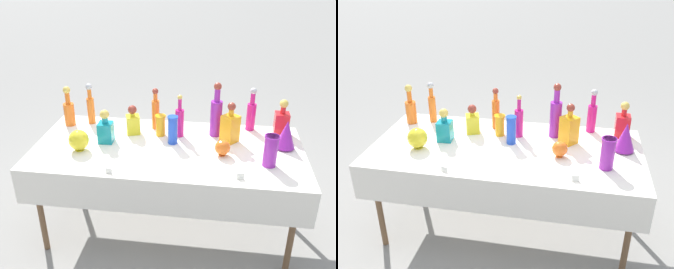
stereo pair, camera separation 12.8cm
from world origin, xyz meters
TOP-DOWN VIEW (x-y plane):
  - ground_plane at (0.00, 0.00)m, footprint 40.00×40.00m
  - display_table at (0.00, -0.03)m, footprint 1.98×0.94m
  - tall_bottle_0 at (-0.14, 0.31)m, footprint 0.06×0.06m
  - tall_bottle_1 at (0.34, 0.25)m, footprint 0.09×0.09m
  - tall_bottle_2 at (0.06, 0.19)m, footprint 0.07×0.07m
  - tall_bottle_3 at (-0.69, 0.34)m, footprint 0.06×0.06m
  - tall_bottle_4 at (0.62, 0.39)m, footprint 0.07×0.07m
  - tall_bottle_5 at (-0.86, 0.28)m, footprint 0.09×0.09m
  - square_decanter_0 at (0.45, 0.15)m, footprint 0.15×0.15m
  - square_decanter_1 at (0.85, 0.34)m, footprint 0.11×0.11m
  - square_decanter_2 at (-0.31, 0.19)m, footprint 0.13×0.13m
  - square_decanter_3 at (-0.47, 0.02)m, footprint 0.11×0.11m
  - slender_vase_0 at (-0.08, 0.18)m, footprint 0.09×0.09m
  - slender_vase_1 at (0.03, 0.06)m, footprint 0.08×0.08m
  - slender_vase_2 at (0.71, -0.17)m, footprint 0.10×0.10m
  - fluted_vase_0 at (0.85, 0.09)m, footprint 0.14×0.14m
  - round_bowl_0 at (0.40, -0.08)m, footprint 0.11×0.11m
  - round_bowl_1 at (-0.63, -0.14)m, footprint 0.15×0.15m
  - price_tag_left at (0.52, -0.37)m, footprint 0.05×0.02m
  - price_tag_center at (-0.33, -0.42)m, footprint 0.05×0.02m
  - cardboard_box_behind_left at (0.01, 0.94)m, footprint 0.50×0.48m

SIDE VIEW (x-z plane):
  - ground_plane at x=0.00m, z-range 0.00..0.00m
  - cardboard_box_behind_left at x=0.01m, z-range -0.04..0.44m
  - display_table at x=0.00m, z-range 0.32..1.08m
  - price_tag_center at x=-0.33m, z-range 0.76..0.79m
  - price_tag_left at x=0.52m, z-range 0.76..0.80m
  - round_bowl_0 at x=0.40m, z-range 0.76..0.88m
  - round_bowl_1 at x=-0.63m, z-range 0.76..0.92m
  - slender_vase_0 at x=-0.08m, z-range 0.77..0.94m
  - square_decanter_2 at x=-0.31m, z-range 0.74..0.97m
  - square_decanter_3 at x=-0.47m, z-range 0.74..0.99m
  - square_decanter_1 at x=0.85m, z-range 0.73..1.02m
  - fluted_vase_0 at x=0.85m, z-range 0.76..0.98m
  - slender_vase_1 at x=0.03m, z-range 0.77..0.98m
  - slender_vase_2 at x=0.71m, z-range 0.77..0.99m
  - square_decanter_0 at x=0.45m, z-range 0.73..1.04m
  - tall_bottle_2 at x=0.06m, z-range 0.72..1.06m
  - tall_bottle_5 at x=-0.86m, z-range 0.72..1.06m
  - tall_bottle_4 at x=0.62m, z-range 0.73..1.08m
  - tall_bottle_0 at x=-0.14m, z-range 0.74..1.08m
  - tall_bottle_3 at x=-0.69m, z-range 0.74..1.09m
  - tall_bottle_1 at x=0.34m, z-range 0.72..1.15m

